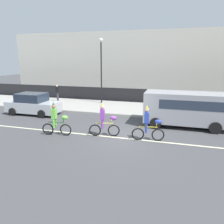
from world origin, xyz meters
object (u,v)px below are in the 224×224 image
parade_cyclist_purple (105,122)px  pedestrian_onlooker (57,93)px  parade_cyclist_cobalt (149,125)px  parked_van_grey (186,107)px  parade_cyclist_lime (56,121)px  street_lamp_post (101,61)px  parked_car_silver (33,104)px

parade_cyclist_purple → pedestrian_onlooker: 10.75m
parade_cyclist_cobalt → parked_van_grey: bearing=58.1°
parked_van_grey → pedestrian_onlooker: size_ratio=3.09×
parade_cyclist_lime → parked_van_grey: (7.03, 3.75, 0.44)m
parade_cyclist_lime → street_lamp_post: 9.38m
parade_cyclist_cobalt → pedestrian_onlooker: parade_cyclist_cobalt is taller
parade_cyclist_purple → pedestrian_onlooker: parade_cyclist_purple is taller
parade_cyclist_purple → pedestrian_onlooker: size_ratio=1.19×
pedestrian_onlooker → parade_cyclist_purple: bearing=-46.5°
parade_cyclist_cobalt → parked_car_silver: parade_cyclist_cobalt is taller
parade_cyclist_lime → parade_cyclist_cobalt: same height
parade_cyclist_purple → parade_cyclist_cobalt: size_ratio=1.00×
parade_cyclist_lime → parade_cyclist_purple: size_ratio=1.00×
parade_cyclist_purple → parked_car_silver: parade_cyclist_purple is taller
parade_cyclist_cobalt → pedestrian_onlooker: (-9.83, 7.80, 0.17)m
parked_van_grey → street_lamp_post: (-7.38, 5.08, 2.71)m
parade_cyclist_lime → street_lamp_post: bearing=92.3°
parade_cyclist_lime → pedestrian_onlooker: (-4.76, 8.40, 0.17)m
parade_cyclist_lime → street_lamp_post: (-0.35, 8.83, 3.15)m
parade_cyclist_lime → parade_cyclist_cobalt: (5.07, 0.60, 0.00)m
parked_van_grey → parade_cyclist_purple: bearing=-144.3°
parade_cyclist_purple → parked_car_silver: 7.63m
parked_van_grey → pedestrian_onlooker: 12.68m
parade_cyclist_cobalt → pedestrian_onlooker: 12.55m
parade_cyclist_lime → parked_car_silver: bearing=138.1°
parade_cyclist_lime → pedestrian_onlooker: parade_cyclist_lime is taller
parade_cyclist_cobalt → parked_car_silver: (-9.34, 3.23, -0.06)m
parade_cyclist_purple → street_lamp_post: street_lamp_post is taller
street_lamp_post → pedestrian_onlooker: (-4.41, -0.43, -2.97)m
parade_cyclist_lime → parade_cyclist_cobalt: 5.10m
street_lamp_post → pedestrian_onlooker: size_ratio=3.62×
parked_car_silver → parade_cyclist_lime: bearing=-41.9°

